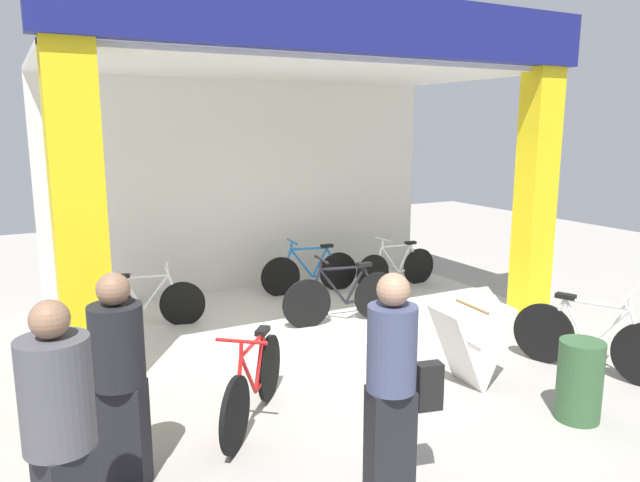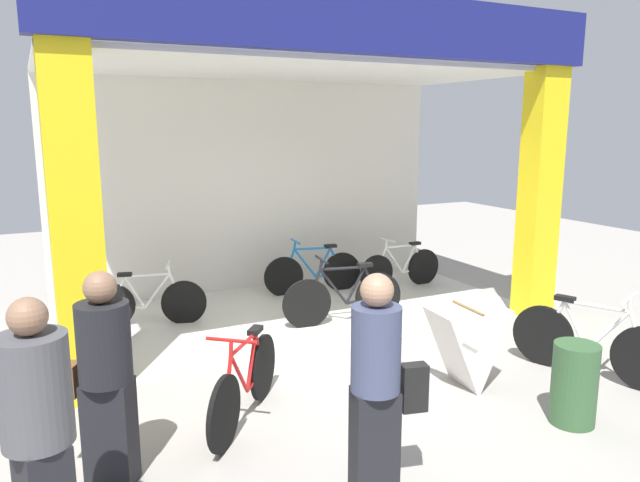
{
  "view_description": "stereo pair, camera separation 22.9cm",
  "coord_description": "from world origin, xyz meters",
  "px_view_note": "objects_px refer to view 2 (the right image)",
  "views": [
    {
      "loc": [
        -3.46,
        -5.7,
        2.58
      ],
      "look_at": [
        0.0,
        0.78,
        1.15
      ],
      "focal_mm": 33.71,
      "sensor_mm": 36.0,
      "label": 1
    },
    {
      "loc": [
        -3.26,
        -5.8,
        2.58
      ],
      "look_at": [
        0.0,
        0.78,
        1.15
      ],
      "focal_mm": 33.71,
      "sensor_mm": 36.0,
      "label": 2
    }
  ],
  "objects_px": {
    "bicycle_inside_3": "(314,272)",
    "pedestrian_2": "(39,440)",
    "bicycle_inside_2": "(401,268)",
    "bicycle_parked_1": "(245,384)",
    "bicycle_inside_0": "(148,302)",
    "bicycle_inside_1": "(344,297)",
    "pedestrian_1": "(377,385)",
    "bicycle_parked_0": "(591,343)",
    "sandwich_board_sign": "(466,347)",
    "pedestrian_3": "(104,377)",
    "trash_bin": "(574,384)"
  },
  "relations": [
    {
      "from": "sandwich_board_sign",
      "to": "pedestrian_2",
      "type": "relative_size",
      "value": 0.49
    },
    {
      "from": "pedestrian_2",
      "to": "bicycle_parked_1",
      "type": "bearing_deg",
      "value": 38.76
    },
    {
      "from": "sandwich_board_sign",
      "to": "pedestrian_1",
      "type": "distance_m",
      "value": 2.14
    },
    {
      "from": "bicycle_inside_3",
      "to": "bicycle_inside_2",
      "type": "bearing_deg",
      "value": -14.79
    },
    {
      "from": "bicycle_inside_3",
      "to": "bicycle_parked_1",
      "type": "distance_m",
      "value": 4.13
    },
    {
      "from": "bicycle_inside_3",
      "to": "bicycle_parked_0",
      "type": "xyz_separation_m",
      "value": [
        1.2,
        -4.1,
        0.03
      ]
    },
    {
      "from": "bicycle_parked_0",
      "to": "pedestrian_2",
      "type": "height_order",
      "value": "pedestrian_2"
    },
    {
      "from": "bicycle_inside_3",
      "to": "pedestrian_1",
      "type": "bearing_deg",
      "value": -110.93
    },
    {
      "from": "bicycle_parked_0",
      "to": "bicycle_parked_1",
      "type": "xyz_separation_m",
      "value": [
        -3.51,
        0.68,
        -0.02
      ]
    },
    {
      "from": "pedestrian_1",
      "to": "bicycle_parked_0",
      "type": "bearing_deg",
      "value": 13.78
    },
    {
      "from": "bicycle_parked_0",
      "to": "trash_bin",
      "type": "xyz_separation_m",
      "value": [
        -0.95,
        -0.62,
        -0.01
      ]
    },
    {
      "from": "pedestrian_3",
      "to": "trash_bin",
      "type": "distance_m",
      "value": 3.87
    },
    {
      "from": "bicycle_parked_0",
      "to": "pedestrian_2",
      "type": "xyz_separation_m",
      "value": [
        -5.14,
        -0.63,
        0.52
      ]
    },
    {
      "from": "bicycle_inside_0",
      "to": "bicycle_inside_1",
      "type": "xyz_separation_m",
      "value": [
        2.31,
        -1.05,
        0.04
      ]
    },
    {
      "from": "bicycle_inside_0",
      "to": "pedestrian_3",
      "type": "xyz_separation_m",
      "value": [
        -0.92,
        -3.44,
        0.5
      ]
    },
    {
      "from": "bicycle_inside_0",
      "to": "bicycle_inside_2",
      "type": "distance_m",
      "value": 3.96
    },
    {
      "from": "bicycle_parked_0",
      "to": "bicycle_inside_1",
      "type": "bearing_deg",
      "value": 119.49
    },
    {
      "from": "bicycle_inside_2",
      "to": "pedestrian_2",
      "type": "xyz_separation_m",
      "value": [
        -5.31,
        -4.37,
        0.55
      ]
    },
    {
      "from": "bicycle_inside_3",
      "to": "bicycle_parked_0",
      "type": "distance_m",
      "value": 4.27
    },
    {
      "from": "bicycle_parked_0",
      "to": "sandwich_board_sign",
      "type": "xyz_separation_m",
      "value": [
        -1.3,
        0.41,
        0.04
      ]
    },
    {
      "from": "trash_bin",
      "to": "bicycle_inside_2",
      "type": "bearing_deg",
      "value": 75.55
    },
    {
      "from": "bicycle_inside_1",
      "to": "bicycle_parked_0",
      "type": "height_order",
      "value": "bicycle_parked_0"
    },
    {
      "from": "bicycle_inside_0",
      "to": "trash_bin",
      "type": "relative_size",
      "value": 1.98
    },
    {
      "from": "bicycle_inside_2",
      "to": "bicycle_parked_1",
      "type": "bearing_deg",
      "value": -140.23
    },
    {
      "from": "pedestrian_3",
      "to": "trash_bin",
      "type": "height_order",
      "value": "pedestrian_3"
    },
    {
      "from": "bicycle_inside_2",
      "to": "pedestrian_3",
      "type": "bearing_deg",
      "value": -144.27
    },
    {
      "from": "bicycle_parked_1",
      "to": "sandwich_board_sign",
      "type": "bearing_deg",
      "value": -6.99
    },
    {
      "from": "bicycle_parked_0",
      "to": "pedestrian_1",
      "type": "distance_m",
      "value": 3.18
    },
    {
      "from": "bicycle_inside_3",
      "to": "pedestrian_2",
      "type": "relative_size",
      "value": 0.92
    },
    {
      "from": "pedestrian_3",
      "to": "pedestrian_2",
      "type": "bearing_deg",
      "value": -116.71
    },
    {
      "from": "sandwich_board_sign",
      "to": "pedestrian_3",
      "type": "relative_size",
      "value": 0.52
    },
    {
      "from": "bicycle_inside_3",
      "to": "sandwich_board_sign",
      "type": "height_order",
      "value": "bicycle_inside_3"
    },
    {
      "from": "bicycle_parked_1",
      "to": "pedestrian_3",
      "type": "relative_size",
      "value": 0.78
    },
    {
      "from": "pedestrian_1",
      "to": "trash_bin",
      "type": "xyz_separation_m",
      "value": [
        2.1,
        0.13,
        -0.47
      ]
    },
    {
      "from": "bicycle_inside_1",
      "to": "bicycle_inside_2",
      "type": "height_order",
      "value": "bicycle_inside_1"
    },
    {
      "from": "bicycle_inside_2",
      "to": "bicycle_parked_1",
      "type": "height_order",
      "value": "bicycle_parked_1"
    },
    {
      "from": "bicycle_inside_2",
      "to": "pedestrian_3",
      "type": "xyz_separation_m",
      "value": [
        -4.87,
        -3.51,
        0.5
      ]
    },
    {
      "from": "bicycle_inside_0",
      "to": "trash_bin",
      "type": "distance_m",
      "value": 5.14
    },
    {
      "from": "bicycle_parked_0",
      "to": "pedestrian_3",
      "type": "height_order",
      "value": "pedestrian_3"
    },
    {
      "from": "bicycle_parked_1",
      "to": "pedestrian_1",
      "type": "distance_m",
      "value": 1.57
    },
    {
      "from": "bicycle_inside_3",
      "to": "bicycle_parked_0",
      "type": "bearing_deg",
      "value": -73.69
    },
    {
      "from": "bicycle_inside_0",
      "to": "pedestrian_2",
      "type": "relative_size",
      "value": 0.85
    },
    {
      "from": "bicycle_inside_0",
      "to": "trash_bin",
      "type": "xyz_separation_m",
      "value": [
        2.83,
        -4.28,
        0.04
      ]
    },
    {
      "from": "bicycle_parked_1",
      "to": "sandwich_board_sign",
      "type": "relative_size",
      "value": 1.5
    },
    {
      "from": "pedestrian_3",
      "to": "bicycle_inside_2",
      "type": "bearing_deg",
      "value": 35.73
    },
    {
      "from": "bicycle_inside_3",
      "to": "pedestrian_2",
      "type": "bearing_deg",
      "value": -129.8
    },
    {
      "from": "bicycle_parked_0",
      "to": "bicycle_inside_3",
      "type": "bearing_deg",
      "value": 106.31
    },
    {
      "from": "bicycle_inside_0",
      "to": "pedestrian_2",
      "type": "height_order",
      "value": "pedestrian_2"
    },
    {
      "from": "bicycle_inside_2",
      "to": "pedestrian_1",
      "type": "relative_size",
      "value": 0.93
    },
    {
      "from": "bicycle_inside_2",
      "to": "bicycle_parked_0",
      "type": "height_order",
      "value": "bicycle_parked_0"
    }
  ]
}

